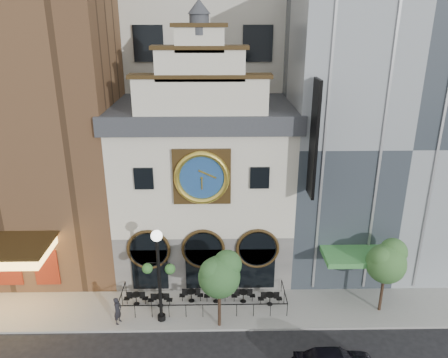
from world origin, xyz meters
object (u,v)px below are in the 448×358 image
bistro_1 (160,300)px  bistro_2 (191,295)px  bistro_4 (243,296)px  lamppost (158,266)px  pedestrian (118,311)px  bistro_0 (136,298)px  tree_left (220,274)px  tree_right (387,260)px  bistro_5 (270,298)px  bistro_3 (216,296)px

bistro_1 → bistro_2: 2.05m
bistro_4 → lamppost: bearing=-161.5°
pedestrian → lamppost: bearing=-66.9°
bistro_0 → tree_left: tree_left is taller
bistro_2 → lamppost: 4.24m
bistro_1 → tree_right: size_ratio=0.32×
bistro_4 → lamppost: size_ratio=0.25×
bistro_2 → pedestrian: pedestrian is taller
bistro_4 → pedestrian: 8.07m
pedestrian → tree_left: size_ratio=0.36×
bistro_1 → pedestrian: bearing=-145.8°
bistro_0 → bistro_5: bearing=-1.2°
bistro_0 → lamppost: lamppost is taller
pedestrian → bistro_0: bearing=-5.3°
bistro_0 → tree_left: bearing=-21.3°
bistro_0 → bistro_4: bearing=1.3°
tree_left → tree_right: bearing=7.2°
bistro_2 → tree_right: (12.20, -1.10, 3.16)m
bistro_5 → pedestrian: pedestrian is taller
bistro_2 → bistro_3: bearing=-3.0°
bistro_1 → bistro_3: bearing=6.1°
bistro_0 → bistro_2: 3.60m
bistro_2 → lamppost: bearing=-133.5°
bistro_5 → bistro_1: bearing=-179.8°
bistro_5 → pedestrian: 9.68m
tree_left → tree_right: tree_left is taller
bistro_1 → bistro_0: bearing=172.7°
bistro_1 → lamppost: lamppost is taller
bistro_4 → bistro_0: bearing=-178.7°
bistro_4 → bistro_5: (1.72, -0.34, 0.00)m
bistro_2 → lamppost: lamppost is taller
bistro_3 → bistro_2: bearing=177.0°
bistro_0 → bistro_5: (8.75, -0.19, 0.00)m
bistro_0 → bistro_1: size_ratio=1.00×
pedestrian → tree_right: size_ratio=0.36×
bistro_3 → bistro_4: same height
tree_left → bistro_4: bearing=55.8°
pedestrian → lamppost: lamppost is taller
bistro_5 → tree_left: 4.96m
bistro_3 → lamppost: (-3.39, -1.77, 3.38)m
bistro_1 → bistro_3: (3.63, 0.39, 0.00)m
bistro_0 → pedestrian: 2.03m
bistro_2 → lamppost: size_ratio=0.25×
pedestrian → tree_left: 6.84m
bistro_0 → bistro_4: 7.03m
bistro_0 → bistro_4: (7.03, 0.15, 0.00)m
lamppost → tree_left: size_ratio=1.25×
bistro_2 → bistro_1: bearing=-166.7°
pedestrian → bistro_4: bearing=-57.9°
bistro_3 → bistro_1: bearing=-173.9°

